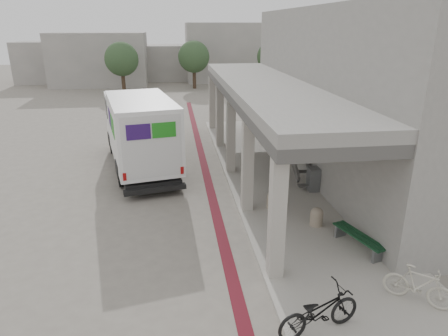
{
  "coord_description": "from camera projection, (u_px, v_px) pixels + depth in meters",
  "views": [
    {
      "loc": [
        -0.36,
        -12.17,
        6.29
      ],
      "look_at": [
        1.32,
        0.75,
        1.6
      ],
      "focal_mm": 32.0,
      "sensor_mm": 36.0,
      "label": 1
    }
  ],
  "objects": [
    {
      "name": "bike_lane_stripe",
      "position": [
        212.0,
        196.0,
        15.52
      ],
      "size": [
        0.35,
        40.0,
        0.01
      ],
      "primitive_type": "cube",
      "color": "#57111B",
      "rests_on": "ground"
    },
    {
      "name": "utility_cabinet",
      "position": [
        313.0,
        179.0,
        15.65
      ],
      "size": [
        0.45,
        0.58,
        0.92
      ],
      "primitive_type": "cube",
      "rotation": [
        0.0,
        0.0,
        -0.06
      ],
      "color": "slate",
      "rests_on": "sidewalk"
    },
    {
      "name": "distant_backdrop",
      "position": [
        149.0,
        58.0,
        45.76
      ],
      "size": [
        28.0,
        10.0,
        6.5
      ],
      "color": "gray",
      "rests_on": "ground"
    },
    {
      "name": "transit_building",
      "position": [
        338.0,
        95.0,
        17.41
      ],
      "size": [
        7.6,
        17.0,
        7.0
      ],
      "color": "gray",
      "rests_on": "ground"
    },
    {
      "name": "bench",
      "position": [
        359.0,
        239.0,
        11.58
      ],
      "size": [
        0.94,
        1.9,
        0.44
      ],
      "rotation": [
        0.0,
        0.0,
        0.3
      ],
      "color": "slate",
      "rests_on": "sidewalk"
    },
    {
      "name": "tree_left",
      "position": [
        122.0,
        59.0,
        37.98
      ],
      "size": [
        3.2,
        3.2,
        4.8
      ],
      "color": "#38281C",
      "rests_on": "ground"
    },
    {
      "name": "sidewalk",
      "position": [
        302.0,
        213.0,
        14.0
      ],
      "size": [
        4.4,
        28.0,
        0.12
      ],
      "primitive_type": "cube",
      "color": "#9E998E",
      "rests_on": "ground"
    },
    {
      "name": "bicycle_cream",
      "position": [
        419.0,
        285.0,
        9.26
      ],
      "size": [
        1.49,
        1.36,
        0.95
      ],
      "primitive_type": "imported",
      "rotation": [
        0.0,
        0.0,
        0.86
      ],
      "color": "beige",
      "rests_on": "sidewalk"
    },
    {
      "name": "bollard_far",
      "position": [
        273.0,
        200.0,
        14.14
      ],
      "size": [
        0.41,
        0.41,
        0.62
      ],
      "color": "gray",
      "rests_on": "sidewalk"
    },
    {
      "name": "tree_right",
      "position": [
        273.0,
        57.0,
        40.72
      ],
      "size": [
        3.2,
        3.2,
        4.8
      ],
      "color": "#38281C",
      "rests_on": "ground"
    },
    {
      "name": "bollard_near",
      "position": [
        317.0,
        216.0,
        12.94
      ],
      "size": [
        0.41,
        0.41,
        0.62
      ],
      "color": "gray",
      "rests_on": "sidewalk"
    },
    {
      "name": "tree_mid",
      "position": [
        194.0,
        57.0,
        40.69
      ],
      "size": [
        3.2,
        3.2,
        4.8
      ],
      "color": "#38281C",
      "rests_on": "ground"
    },
    {
      "name": "ground",
      "position": [
        188.0,
        221.0,
        13.54
      ],
      "size": [
        120.0,
        120.0,
        0.0
      ],
      "primitive_type": "plane",
      "color": "slate",
      "rests_on": "ground"
    },
    {
      "name": "fedex_truck",
      "position": [
        139.0,
        130.0,
        18.09
      ],
      "size": [
        3.89,
        8.21,
        3.37
      ],
      "rotation": [
        0.0,
        0.0,
        0.2
      ],
      "color": "black",
      "rests_on": "ground"
    },
    {
      "name": "bicycle_black",
      "position": [
        319.0,
        311.0,
        8.35
      ],
      "size": [
        2.08,
        1.2,
        1.03
      ],
      "primitive_type": "imported",
      "rotation": [
        0.0,
        0.0,
        1.85
      ],
      "color": "black",
      "rests_on": "sidewalk"
    }
  ]
}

